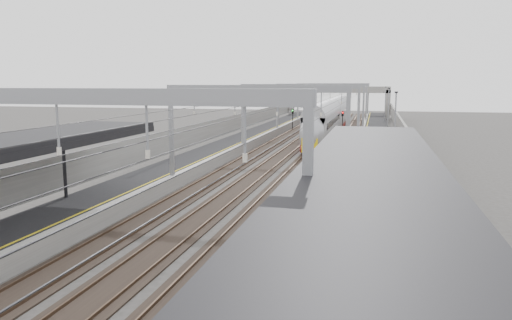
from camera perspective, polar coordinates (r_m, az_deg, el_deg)
The scene contains 13 objects.
platform_left at distance 59.24m, azimuth -2.34°, elevation 1.80°, with size 4.00×120.00×1.00m, color black.
platform_right at distance 57.01m, azimuth 13.32°, elevation 1.30°, with size 4.00×120.00×1.00m, color black.
tracks at distance 57.64m, azimuth 5.33°, elevation 1.12°, with size 11.40×140.00×0.20m.
overhead_line at distance 63.70m, azimuth 6.27°, elevation 7.35°, with size 13.00×140.00×6.60m.
canopy_right at distance 14.78m, azimuth 13.08°, elevation -1.83°, with size 4.40×30.00×4.24m.
overbridge at distance 111.87m, azimuth 9.45°, elevation 7.48°, with size 22.00×2.20×6.90m.
wall_left at distance 60.06m, azimuth -5.29°, elevation 2.93°, with size 0.30×120.00×3.20m, color slate.
wall_right at distance 56.97m, azimuth 16.58°, elevation 2.27°, with size 0.30×120.00×3.20m, color slate.
train at distance 74.52m, azimuth 8.43°, elevation 4.40°, with size 2.70×49.15×4.27m.
bench at distance 18.44m, azimuth 12.85°, elevation -11.04°, with size 1.17×1.85×0.94m.
signal_green at distance 82.33m, azimuth 4.22°, elevation 5.11°, with size 0.32×0.32×3.48m.
signal_red_near at distance 76.81m, azimuth 9.87°, elevation 4.73°, with size 0.32×0.32×3.48m.
signal_red_far at distance 80.25m, azimuth 11.61°, elevation 4.86°, with size 0.32×0.32×3.48m.
Camera 1 is at (8.08, -11.55, 7.77)m, focal length 35.00 mm.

